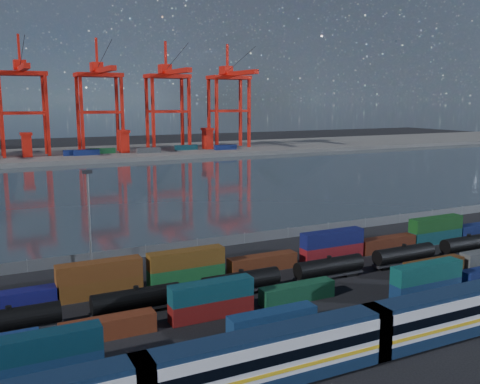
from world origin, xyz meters
name	(u,v)px	position (x,y,z in m)	size (l,w,h in m)	color
ground	(328,288)	(0.00, 0.00, 0.00)	(700.00, 700.00, 0.00)	black
harbor_water	(137,187)	(0.00, 105.00, 0.01)	(700.00, 700.00, 0.00)	#2B363F
far_quay	(79,154)	(0.00, 210.00, 1.00)	(700.00, 70.00, 2.00)	#514F4C
distant_mountains	(9,29)	(63.02, 1600.00, 220.29)	(2470.00, 1100.00, 520.00)	#1E2630
passenger_train	(271,358)	(-21.65, -20.60, 2.97)	(79.86, 3.44, 5.90)	silver
container_row_south	(205,328)	(-23.99, -9.34, 2.03)	(139.74, 2.36, 5.03)	#3E4043
container_row_mid	(385,273)	(8.88, -2.33, 1.63)	(140.03, 2.29, 4.88)	#3D3F42
container_row_north	(272,256)	(-3.11, 11.66, 2.18)	(129.00, 2.45, 5.23)	navy
tanker_string	(368,261)	(10.20, 3.30, 1.88)	(120.72, 2.63, 3.76)	black
waterfront_fence	(245,239)	(0.00, 28.00, 1.00)	(160.12, 0.12, 2.20)	#595B5E
yard_light_mast	(89,214)	(-30.00, 26.00, 9.30)	(1.60, 0.40, 16.60)	slate
gantry_cranes	(62,84)	(-7.50, 203.48, 35.18)	(197.08, 42.39, 57.40)	red
quay_containers	(60,153)	(-11.00, 195.46, 3.30)	(172.58, 10.99, 2.60)	navy
straddle_carriers	(77,142)	(-2.50, 200.00, 7.82)	(140.00, 7.00, 11.10)	red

